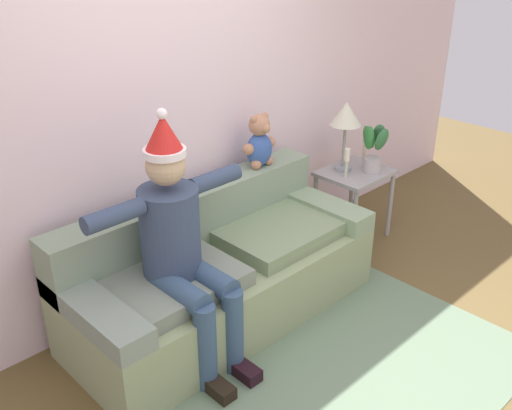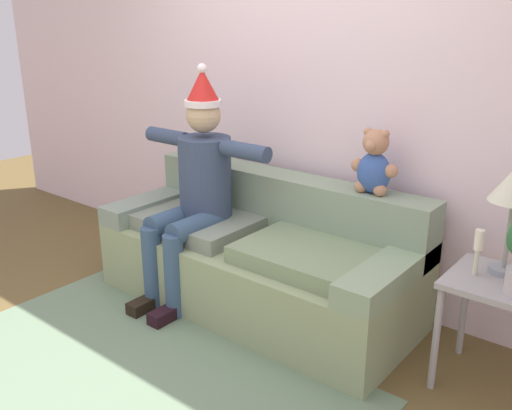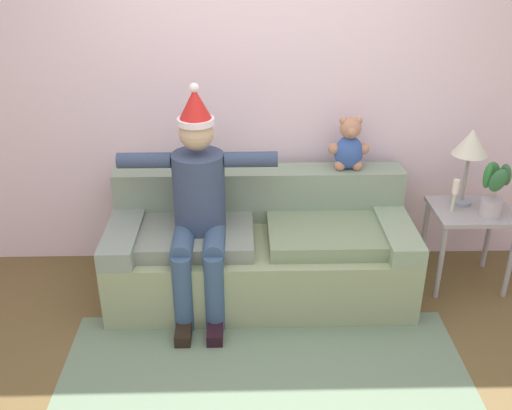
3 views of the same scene
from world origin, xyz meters
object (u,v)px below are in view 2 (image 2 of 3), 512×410
at_px(person_seated, 195,185).
at_px(teddy_bear, 374,165).
at_px(side_table, 505,300).
at_px(couch, 260,257).
at_px(candle_tall, 478,246).

bearing_deg(person_seated, teddy_bear, 22.36).
height_order(person_seated, teddy_bear, person_seated).
height_order(person_seated, side_table, person_seated).
height_order(couch, teddy_bear, teddy_bear).
height_order(teddy_bear, candle_tall, teddy_bear).
bearing_deg(candle_tall, person_seated, -173.95).
relative_size(teddy_bear, candle_tall, 1.63).
xyz_separation_m(teddy_bear, side_table, (0.85, -0.22, -0.49)).
bearing_deg(couch, side_table, 1.61).
distance_m(person_seated, candle_tall, 1.74).
bearing_deg(couch, person_seated, -158.15).
xyz_separation_m(couch, candle_tall, (1.32, 0.02, 0.42)).
bearing_deg(candle_tall, side_table, 7.49).
bearing_deg(side_table, person_seated, -173.83).
xyz_separation_m(couch, person_seated, (-0.40, -0.16, 0.44)).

